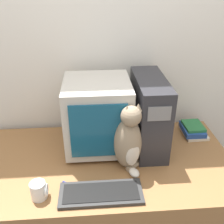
# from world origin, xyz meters

# --- Properties ---
(wall_back) EXTENTS (7.00, 0.05, 2.50)m
(wall_back) POSITION_xyz_m (0.00, 0.86, 1.25)
(wall_back) COLOR silver
(wall_back) RESTS_ON ground_plane
(desk) EXTENTS (1.53, 0.80, 0.77)m
(desk) POSITION_xyz_m (0.00, 0.40, 0.39)
(desk) COLOR olive
(desk) RESTS_ON ground_plane
(crt_monitor) EXTENTS (0.39, 0.40, 0.44)m
(crt_monitor) POSITION_xyz_m (-0.03, 0.55, 1.00)
(crt_monitor) COLOR #BCB7AD
(crt_monitor) RESTS_ON desk
(computer_tower) EXTENTS (0.17, 0.47, 0.45)m
(computer_tower) POSITION_xyz_m (0.28, 0.54, 1.00)
(computer_tower) COLOR #28282D
(computer_tower) RESTS_ON desk
(keyboard) EXTENTS (0.42, 0.17, 0.02)m
(keyboard) POSITION_xyz_m (-0.03, 0.12, 0.78)
(keyboard) COLOR #2D2D2D
(keyboard) RESTS_ON desk
(cat) EXTENTS (0.25, 0.22, 0.41)m
(cat) POSITION_xyz_m (0.13, 0.33, 0.95)
(cat) COLOR gray
(cat) RESTS_ON desk
(book_stack) EXTENTS (0.16, 0.20, 0.07)m
(book_stack) POSITION_xyz_m (0.62, 0.63, 0.81)
(book_stack) COLOR beige
(book_stack) RESTS_ON desk
(pen) EXTENTS (0.12, 0.08, 0.01)m
(pen) POSITION_xyz_m (-0.18, 0.19, 0.78)
(pen) COLOR navy
(pen) RESTS_ON desk
(mug) EXTENTS (0.08, 0.08, 0.09)m
(mug) POSITION_xyz_m (-0.34, 0.13, 0.82)
(mug) COLOR white
(mug) RESTS_ON desk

